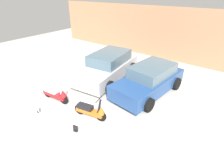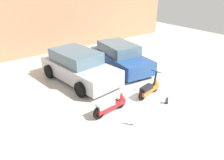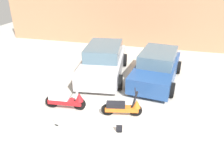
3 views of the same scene
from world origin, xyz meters
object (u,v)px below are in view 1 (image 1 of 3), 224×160
scooter_front_left (56,93)px  car_rear_center (149,80)px  placard_near_left_scooter (38,110)px  scooter_front_right (91,110)px  car_rear_left (108,66)px  placard_near_right_scooter (75,129)px

scooter_front_left → car_rear_center: (3.07, 3.33, 0.28)m
car_rear_center → placard_near_left_scooter: size_ratio=16.60×
scooter_front_right → car_rear_left: 3.68m
scooter_front_left → placard_near_left_scooter: scooter_front_left is taller
car_rear_left → car_rear_center: bearing=83.2°
car_rear_left → placard_near_right_scooter: car_rear_left is taller
scooter_front_left → placard_near_right_scooter: 2.37m
scooter_front_left → car_rear_center: 4.54m
car_rear_center → placard_near_right_scooter: size_ratio=16.60×
scooter_front_right → placard_near_right_scooter: (0.05, -0.92, -0.25)m
scooter_front_right → scooter_front_left: bearing=170.7°
placard_near_right_scooter → car_rear_left: bearing=112.7°
car_rear_left → placard_near_right_scooter: (1.75, -4.17, -0.60)m
car_rear_center → placard_near_right_scooter: (-0.87, -4.17, -0.56)m
scooter_front_right → car_rear_center: bearing=62.5°
scooter_front_left → car_rear_left: (0.45, 3.33, 0.32)m
car_rear_center → placard_near_left_scooter: car_rear_center is taller
car_rear_left → placard_near_left_scooter: bearing=-11.7°
car_rear_center → placard_near_left_scooter: bearing=-27.7°
scooter_front_right → placard_near_right_scooter: 0.96m
scooter_front_left → scooter_front_right: bearing=-3.0°
car_rear_left → car_rear_center: car_rear_left is taller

